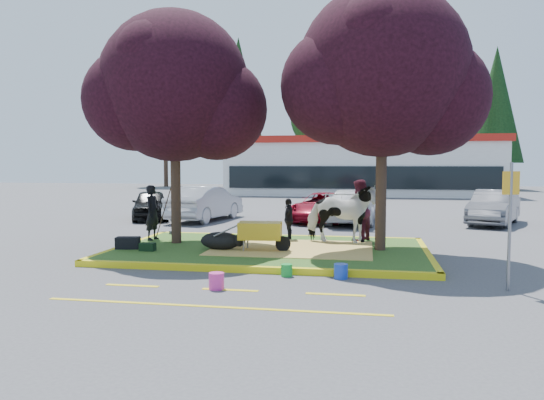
% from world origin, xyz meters
% --- Properties ---
extents(ground, '(90.00, 90.00, 0.00)m').
position_xyz_m(ground, '(0.00, 0.00, 0.00)').
color(ground, '#424244').
rests_on(ground, ground).
extents(median_island, '(8.00, 5.00, 0.15)m').
position_xyz_m(median_island, '(0.00, 0.00, 0.07)').
color(median_island, '#294D18').
rests_on(median_island, ground).
extents(curb_near, '(8.30, 0.16, 0.15)m').
position_xyz_m(curb_near, '(0.00, -2.58, 0.07)').
color(curb_near, yellow).
rests_on(curb_near, ground).
extents(curb_far, '(8.30, 0.16, 0.15)m').
position_xyz_m(curb_far, '(0.00, 2.58, 0.07)').
color(curb_far, yellow).
rests_on(curb_far, ground).
extents(curb_left, '(0.16, 5.30, 0.15)m').
position_xyz_m(curb_left, '(-4.08, 0.00, 0.07)').
color(curb_left, yellow).
rests_on(curb_left, ground).
extents(curb_right, '(0.16, 5.30, 0.15)m').
position_xyz_m(curb_right, '(4.08, 0.00, 0.07)').
color(curb_right, yellow).
rests_on(curb_right, ground).
extents(straw_bedding, '(4.20, 3.00, 0.01)m').
position_xyz_m(straw_bedding, '(0.60, 0.00, 0.15)').
color(straw_bedding, '#E5C75E').
rests_on(straw_bedding, median_island).
extents(tree_purple_left, '(5.06, 4.20, 6.51)m').
position_xyz_m(tree_purple_left, '(-2.78, 0.38, 4.36)').
color(tree_purple_left, black).
rests_on(tree_purple_left, median_island).
extents(tree_purple_right, '(5.30, 4.40, 6.82)m').
position_xyz_m(tree_purple_right, '(2.92, 0.18, 4.56)').
color(tree_purple_right, black).
rests_on(tree_purple_right, median_island).
extents(fire_lane_stripe_a, '(1.10, 0.12, 0.01)m').
position_xyz_m(fire_lane_stripe_a, '(-2.00, -4.20, 0.00)').
color(fire_lane_stripe_a, yellow).
rests_on(fire_lane_stripe_a, ground).
extents(fire_lane_stripe_b, '(1.10, 0.12, 0.01)m').
position_xyz_m(fire_lane_stripe_b, '(0.00, -4.20, 0.00)').
color(fire_lane_stripe_b, yellow).
rests_on(fire_lane_stripe_b, ground).
extents(fire_lane_stripe_c, '(1.10, 0.12, 0.01)m').
position_xyz_m(fire_lane_stripe_c, '(2.00, -4.20, 0.00)').
color(fire_lane_stripe_c, yellow).
rests_on(fire_lane_stripe_c, ground).
extents(fire_lane_long, '(6.00, 0.10, 0.01)m').
position_xyz_m(fire_lane_long, '(0.00, -5.40, 0.00)').
color(fire_lane_long, yellow).
rests_on(fire_lane_long, ground).
extents(retail_building, '(20.40, 8.40, 4.40)m').
position_xyz_m(retail_building, '(2.00, 27.98, 2.25)').
color(retail_building, silver).
rests_on(retail_building, ground).
extents(treeline, '(46.58, 7.80, 14.63)m').
position_xyz_m(treeline, '(1.23, 37.61, 7.73)').
color(treeline, black).
rests_on(treeline, ground).
extents(cow, '(2.01, 0.97, 1.67)m').
position_xyz_m(cow, '(1.82, 1.17, 0.98)').
color(cow, white).
rests_on(cow, median_island).
extents(calf, '(1.20, 0.89, 0.47)m').
position_xyz_m(calf, '(-1.23, -0.52, 0.38)').
color(calf, black).
rests_on(calf, median_island).
extents(handler, '(0.47, 0.64, 1.62)m').
position_xyz_m(handler, '(-3.70, 0.86, 0.96)').
color(handler, black).
rests_on(handler, median_island).
extents(visitor_a, '(0.97, 1.07, 1.79)m').
position_xyz_m(visitor_a, '(2.31, 1.73, 1.05)').
color(visitor_a, '#4E1623').
rests_on(visitor_a, median_island).
extents(visitor_b, '(0.37, 0.75, 1.23)m').
position_xyz_m(visitor_b, '(0.26, 1.56, 0.76)').
color(visitor_b, black).
rests_on(visitor_b, median_island).
extents(wheelbarrow, '(1.98, 0.75, 0.75)m').
position_xyz_m(wheelbarrow, '(-0.16, -0.52, 0.66)').
color(wheelbarrow, black).
rests_on(wheelbarrow, median_island).
extents(gear_bag_dark, '(0.66, 0.44, 0.31)m').
position_xyz_m(gear_bag_dark, '(-3.70, -0.82, 0.31)').
color(gear_bag_dark, black).
rests_on(gear_bag_dark, median_island).
extents(gear_bag_green, '(0.39, 0.24, 0.21)m').
position_xyz_m(gear_bag_green, '(-3.04, -1.06, 0.25)').
color(gear_bag_green, black).
rests_on(gear_bag_green, median_island).
extents(sign_post, '(0.33, 0.15, 2.44)m').
position_xyz_m(sign_post, '(5.21, -3.30, 1.50)').
color(sign_post, slate).
rests_on(sign_post, ground).
extents(bucket_green, '(0.30, 0.30, 0.26)m').
position_xyz_m(bucket_green, '(0.88, -2.80, 0.13)').
color(bucket_green, '#17962E').
rests_on(bucket_green, ground).
extents(bucket_pink, '(0.35, 0.35, 0.32)m').
position_xyz_m(bucket_pink, '(-0.28, -4.18, 0.16)').
color(bucket_pink, '#DE3191').
rests_on(bucket_pink, ground).
extents(bucket_blue, '(0.34, 0.34, 0.31)m').
position_xyz_m(bucket_blue, '(2.03, -2.81, 0.16)').
color(bucket_blue, '#173CB9').
rests_on(bucket_blue, ground).
extents(car_black, '(2.79, 4.02, 1.27)m').
position_xyz_m(car_black, '(-6.65, 7.59, 0.63)').
color(car_black, black).
rests_on(car_black, ground).
extents(car_silver, '(2.30, 4.61, 1.45)m').
position_xyz_m(car_silver, '(-4.18, 7.53, 0.73)').
color(car_silver, '#A4A7AC').
rests_on(car_silver, ground).
extents(car_red, '(2.78, 4.60, 1.19)m').
position_xyz_m(car_red, '(0.75, 8.04, 0.60)').
color(car_red, maroon).
rests_on(car_red, ground).
extents(car_white, '(2.08, 4.77, 1.37)m').
position_xyz_m(car_white, '(1.92, 7.68, 0.68)').
color(car_white, silver).
rests_on(car_white, ground).
extents(car_grey, '(2.84, 4.37, 1.36)m').
position_xyz_m(car_grey, '(7.45, 8.14, 0.68)').
color(car_grey, '#5B5D63').
rests_on(car_grey, ground).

